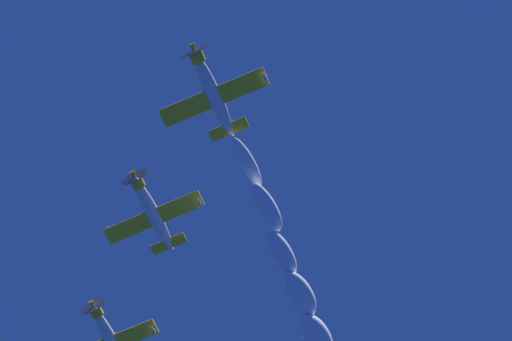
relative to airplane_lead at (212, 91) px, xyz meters
The scene contains 3 objects.
airplane_lead is the anchor object (origin of this frame).
airplane_left_wingman 12.75m from the airplane_lead, ahead, with size 7.78×7.32×2.78m.
airplane_right_wingman 25.83m from the airplane_lead, 10.50° to the right, with size 7.78×7.33×3.13m.
Camera 1 is at (-24.86, 19.90, 1.96)m, focal length 69.45 mm.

